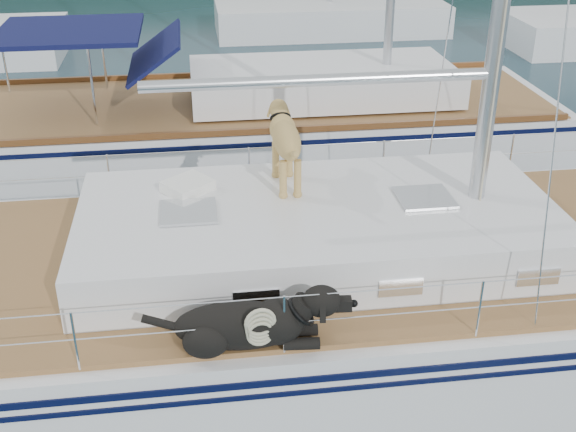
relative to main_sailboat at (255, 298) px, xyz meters
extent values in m
plane|color=black|center=(-0.09, 0.01, -0.68)|extent=(120.00, 120.00, 0.00)
cube|color=white|center=(-0.09, 0.01, -0.18)|extent=(12.00, 3.80, 1.40)
cube|color=#97673C|center=(-0.09, 0.01, 0.55)|extent=(11.52, 3.50, 0.06)
cube|color=white|center=(0.71, 0.01, 0.86)|extent=(5.20, 2.50, 0.55)
cylinder|color=silver|center=(0.71, 0.01, 2.53)|extent=(3.60, 0.12, 0.12)
cylinder|color=silver|center=(-0.09, -1.74, 1.14)|extent=(10.56, 0.01, 0.01)
cylinder|color=silver|center=(-0.09, 1.75, 1.14)|extent=(10.56, 0.01, 0.01)
cube|color=blue|center=(-0.22, 1.12, 0.61)|extent=(0.77, 0.59, 0.05)
cube|color=white|center=(-0.69, 0.57, 1.20)|extent=(0.64, 0.63, 0.13)
torus|color=beige|center=(-0.11, -1.81, 0.94)|extent=(0.37, 0.15, 0.36)
cube|color=white|center=(0.62, 5.82, -0.23)|extent=(11.00, 3.50, 1.30)
cube|color=#97673C|center=(0.62, 5.82, 0.42)|extent=(10.56, 3.29, 0.06)
cube|color=white|center=(1.82, 5.82, 0.77)|extent=(4.80, 2.30, 0.55)
cube|color=#111448|center=(-2.58, 5.82, 1.82)|extent=(2.40, 2.30, 0.08)
cube|color=white|center=(3.91, 16.01, -0.28)|extent=(7.20, 3.00, 1.10)
camera|label=1|loc=(-0.57, -6.93, 4.61)|focal=45.00mm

